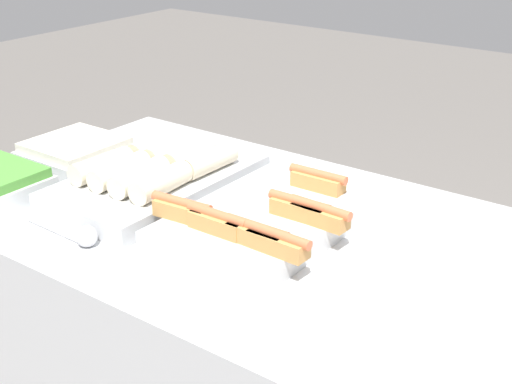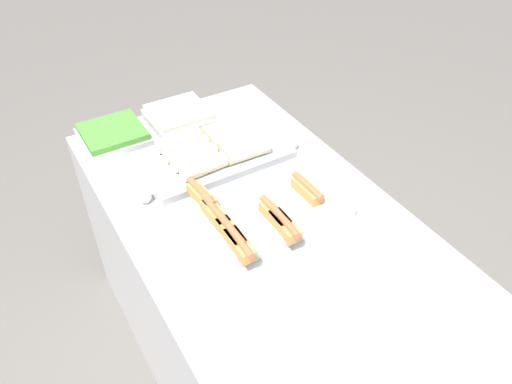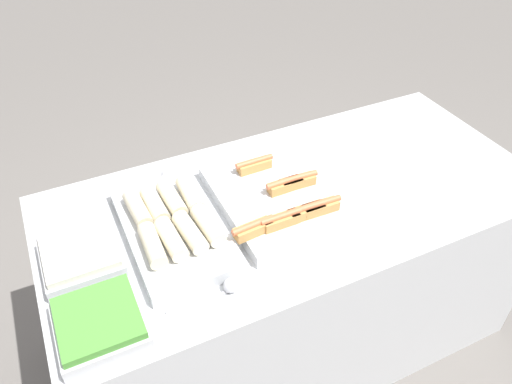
{
  "view_description": "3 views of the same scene",
  "coord_description": "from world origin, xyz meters",
  "px_view_note": "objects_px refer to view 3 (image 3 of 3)",
  "views": [
    {
      "loc": [
        0.7,
        -1.19,
        1.6
      ],
      "look_at": [
        -0.17,
        0.0,
        0.95
      ],
      "focal_mm": 50.0,
      "sensor_mm": 36.0,
      "label": 1
    },
    {
      "loc": [
        0.9,
        -0.64,
        2.0
      ],
      "look_at": [
        -0.17,
        0.0,
        0.95
      ],
      "focal_mm": 35.0,
      "sensor_mm": 36.0,
      "label": 2
    },
    {
      "loc": [
        -0.75,
        -1.22,
        2.07
      ],
      "look_at": [
        -0.17,
        0.0,
        0.95
      ],
      "focal_mm": 35.0,
      "sensor_mm": 36.0,
      "label": 3
    }
  ],
  "objects_px": {
    "tray_side_front": "(100,324)",
    "serving_spoon_near": "(226,288)",
    "tray_hotdogs": "(269,200)",
    "tray_wraps": "(173,226)",
    "serving_spoon_far": "(164,176)",
    "tray_side_back": "(81,257)"
  },
  "relations": [
    {
      "from": "tray_wraps",
      "to": "serving_spoon_far",
      "type": "bearing_deg",
      "value": 79.03
    },
    {
      "from": "tray_hotdogs",
      "to": "serving_spoon_near",
      "type": "height_order",
      "value": "tray_hotdogs"
    },
    {
      "from": "tray_side_front",
      "to": "serving_spoon_far",
      "type": "relative_size",
      "value": 1.13
    },
    {
      "from": "tray_side_front",
      "to": "tray_side_back",
      "type": "height_order",
      "value": "same"
    },
    {
      "from": "serving_spoon_far",
      "to": "tray_wraps",
      "type": "bearing_deg",
      "value": -100.97
    },
    {
      "from": "serving_spoon_near",
      "to": "tray_wraps",
      "type": "bearing_deg",
      "value": 101.72
    },
    {
      "from": "tray_side_front",
      "to": "tray_side_back",
      "type": "bearing_deg",
      "value": 90.0
    },
    {
      "from": "tray_hotdogs",
      "to": "serving_spoon_far",
      "type": "relative_size",
      "value": 2.41
    },
    {
      "from": "tray_side_front",
      "to": "serving_spoon_near",
      "type": "relative_size",
      "value": 1.07
    },
    {
      "from": "tray_wraps",
      "to": "serving_spoon_near",
      "type": "distance_m",
      "value": 0.31
    },
    {
      "from": "tray_side_front",
      "to": "serving_spoon_near",
      "type": "height_order",
      "value": "tray_side_front"
    },
    {
      "from": "tray_hotdogs",
      "to": "tray_side_front",
      "type": "distance_m",
      "value": 0.72
    },
    {
      "from": "tray_side_front",
      "to": "serving_spoon_far",
      "type": "xyz_separation_m",
      "value": [
        0.37,
        0.59,
        -0.01
      ]
    },
    {
      "from": "serving_spoon_near",
      "to": "tray_side_back",
      "type": "bearing_deg",
      "value": 140.74
    },
    {
      "from": "tray_hotdogs",
      "to": "tray_wraps",
      "type": "xyz_separation_m",
      "value": [
        -0.36,
        0.01,
        0.01
      ]
    },
    {
      "from": "tray_hotdogs",
      "to": "serving_spoon_near",
      "type": "xyz_separation_m",
      "value": [
        -0.29,
        -0.29,
        -0.01
      ]
    },
    {
      "from": "tray_side_back",
      "to": "serving_spoon_near",
      "type": "distance_m",
      "value": 0.48
    },
    {
      "from": "tray_side_front",
      "to": "tray_side_back",
      "type": "relative_size",
      "value": 1.0
    },
    {
      "from": "tray_hotdogs",
      "to": "tray_wraps",
      "type": "distance_m",
      "value": 0.36
    },
    {
      "from": "tray_hotdogs",
      "to": "serving_spoon_far",
      "type": "bearing_deg",
      "value": 133.2
    },
    {
      "from": "tray_hotdogs",
      "to": "tray_wraps",
      "type": "bearing_deg",
      "value": 177.94
    },
    {
      "from": "tray_hotdogs",
      "to": "serving_spoon_far",
      "type": "xyz_separation_m",
      "value": [
        -0.3,
        0.32,
        -0.01
      ]
    }
  ]
}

